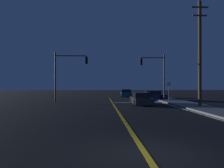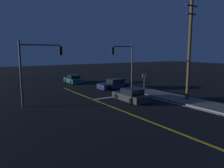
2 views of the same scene
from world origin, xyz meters
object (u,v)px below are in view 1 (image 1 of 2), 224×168
car_mid_block_teal (126,93)px  traffic_signal_far_left (67,69)px  traffic_signal_near_right (156,71)px  utility_pole_right (200,52)px  car_side_waiting_charcoal (141,99)px  street_sign_corner (168,89)px  car_distant_tail_navy (151,96)px

car_mid_block_teal → traffic_signal_far_left: traffic_signal_far_left is taller
traffic_signal_near_right → utility_pole_right: size_ratio=0.60×
car_mid_block_teal → traffic_signal_near_right: 11.47m
car_side_waiting_charcoal → utility_pole_right: bearing=-30.4°
street_sign_corner → utility_pole_right: bearing=-75.1°
car_mid_block_teal → car_side_waiting_charcoal: size_ratio=1.02×
car_distant_tail_navy → street_sign_corner: bearing=-172.2°
car_side_waiting_charcoal → car_distant_tail_navy: same height
car_side_waiting_charcoal → traffic_signal_far_left: bearing=157.3°
traffic_signal_far_left → utility_pole_right: size_ratio=0.60×
utility_pole_right → street_sign_corner: 6.53m
car_mid_block_teal → street_sign_corner: (3.59, -13.37, 1.10)m
car_mid_block_teal → traffic_signal_near_right: traffic_signal_near_right is taller
car_side_waiting_charcoal → traffic_signal_near_right: 6.78m
car_mid_block_teal → traffic_signal_near_right: size_ratio=0.72×
traffic_signal_near_right → street_sign_corner: traffic_signal_near_right is taller
traffic_signal_far_left → car_side_waiting_charcoal: bearing=-22.8°
car_distant_tail_navy → car_side_waiting_charcoal: bearing=157.1°
car_side_waiting_charcoal → traffic_signal_near_right: (2.93, 5.03, 3.48)m
traffic_signal_near_right → traffic_signal_far_left: 11.63m
car_side_waiting_charcoal → car_distant_tail_navy: size_ratio=0.94×
utility_pole_right → street_sign_corner: bearing=104.9°
car_distant_tail_navy → car_mid_block_teal: bearing=16.1°
car_mid_block_teal → utility_pole_right: size_ratio=0.43×
traffic_signal_far_left → street_sign_corner: 12.67m
car_side_waiting_charcoal → street_sign_corner: street_sign_corner is taller
traffic_signal_near_right → car_side_waiting_charcoal: bearing=59.8°
car_mid_block_teal → utility_pole_right: (4.99, -18.63, 4.72)m
car_side_waiting_charcoal → traffic_signal_far_left: size_ratio=0.70×
traffic_signal_near_right → utility_pole_right: utility_pole_right is taller
car_side_waiting_charcoal → street_sign_corner: size_ratio=1.73×
traffic_signal_far_left → street_sign_corner: (12.35, -1.40, -2.43)m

